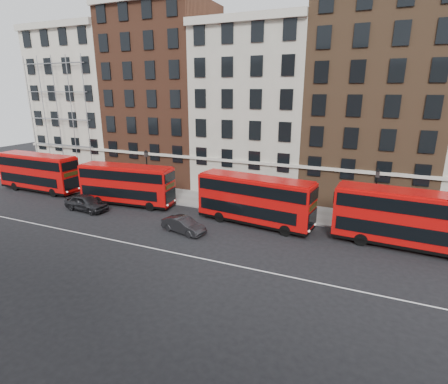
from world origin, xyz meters
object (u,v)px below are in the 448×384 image
at_px(bus_b, 126,184).
at_px(bus_d, 408,218).
at_px(bus_c, 254,199).
at_px(car_front, 183,225).
at_px(car_rear, 86,203).
at_px(bus_a, 38,172).

distance_m(bus_b, bus_d, 26.38).
bearing_deg(bus_c, car_front, -132.62).
xyz_separation_m(bus_b, bus_d, (26.38, 0.01, 0.15)).
relative_size(bus_b, car_rear, 2.15).
bearing_deg(bus_b, car_rear, -134.61).
distance_m(bus_b, car_front, 10.27).
relative_size(car_rear, car_front, 1.18).
height_order(bus_c, bus_d, bus_d).
distance_m(bus_a, car_front, 22.68).
xyz_separation_m(car_rear, car_front, (11.83, -1.02, -0.15)).
distance_m(bus_c, car_front, 6.70).
xyz_separation_m(bus_c, car_front, (-4.92, -4.22, -1.71)).
distance_m(bus_a, car_rear, 10.98).
bearing_deg(bus_a, bus_d, 0.86).
distance_m(bus_a, bus_d, 39.38).
height_order(bus_b, bus_d, bus_d).
bearing_deg(bus_a, car_rear, -16.23).
relative_size(bus_d, car_rear, 2.28).
relative_size(bus_a, bus_d, 0.98).
bearing_deg(car_front, bus_d, -63.41).
bearing_deg(bus_c, car_rear, -162.44).
bearing_deg(bus_a, car_front, -9.88).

